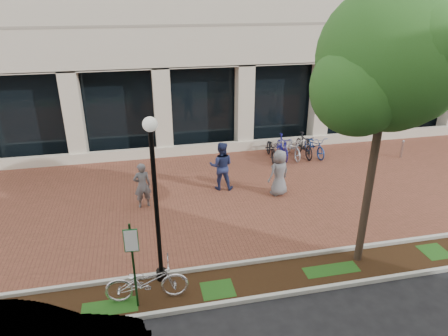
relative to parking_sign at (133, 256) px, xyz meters
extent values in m
plane|color=black|center=(3.53, 5.56, -1.53)|extent=(120.00, 120.00, 0.00)
cube|color=brown|center=(3.53, 5.56, -1.53)|extent=(40.00, 9.00, 0.01)
cube|color=black|center=(3.53, 0.31, -1.53)|extent=(40.00, 1.50, 0.01)
cube|color=#BABBB0|center=(3.53, 1.06, -1.47)|extent=(40.00, 0.12, 0.12)
cube|color=#BABBB0|center=(3.53, -0.44, -1.47)|extent=(40.00, 0.12, 0.12)
cube|color=black|center=(3.53, 11.16, 0.57)|extent=(40.00, 0.15, 4.20)
cube|color=beige|center=(3.53, 10.06, -1.28)|extent=(40.00, 0.25, 0.50)
cube|color=beige|center=(3.53, 10.46, 0.57)|extent=(0.80, 0.80, 4.20)
cube|color=#163C18|center=(0.00, 0.01, -0.33)|extent=(0.05, 0.05, 2.40)
cube|color=#175D29|center=(0.00, -0.02, 0.44)|extent=(0.34, 0.02, 0.62)
cube|color=white|center=(0.00, -0.03, 0.44)|extent=(0.30, 0.01, 0.56)
cylinder|color=black|center=(0.66, 0.94, -1.38)|extent=(0.28, 0.28, 0.30)
cylinder|color=black|center=(0.66, 0.94, 0.62)|extent=(0.12, 0.12, 4.31)
sphere|color=silver|center=(0.66, 0.94, 2.92)|extent=(0.36, 0.36, 0.36)
cylinder|color=#423226|center=(6.41, 0.61, 0.49)|extent=(0.22, 0.22, 4.04)
sphere|color=#29581B|center=(6.41, 0.61, 4.27)|extent=(3.52, 3.52, 3.52)
sphere|color=#29581B|center=(7.38, 0.96, 3.75)|extent=(2.47, 2.47, 2.47)
sphere|color=#29581B|center=(5.53, 0.34, 3.66)|extent=(2.29, 2.29, 2.29)
imported|color=silver|center=(0.27, 0.23, -0.98)|extent=(2.14, 0.85, 1.11)
imported|color=#5A5A5E|center=(0.33, 5.24, -0.67)|extent=(0.70, 0.52, 1.73)
imported|color=navy|center=(3.44, 6.10, -0.54)|extent=(1.12, 0.97, 1.97)
imported|color=slate|center=(5.51, 5.12, -0.61)|extent=(1.05, 0.87, 1.84)
cylinder|color=#AFAFB3|center=(12.59, 7.51, -1.14)|extent=(0.11, 0.11, 0.79)
sphere|color=#AFAFB3|center=(12.59, 7.51, -0.69)|extent=(0.12, 0.12, 0.12)
imported|color=black|center=(6.42, 8.69, -1.02)|extent=(0.93, 2.02, 1.02)
imported|color=navy|center=(6.97, 8.69, -0.96)|extent=(0.68, 1.93, 1.14)
imported|color=#B8B8BD|center=(7.52, 8.69, -1.02)|extent=(0.73, 1.97, 1.02)
imported|color=black|center=(8.07, 8.69, -0.96)|extent=(0.58, 1.90, 1.14)
imported|color=navy|center=(8.62, 8.69, -1.02)|extent=(0.83, 2.00, 1.02)
cylinder|color=#AFAFB3|center=(7.52, 8.69, -1.13)|extent=(0.04, 0.04, 0.80)
camera|label=1|loc=(0.44, -8.11, 5.67)|focal=32.00mm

